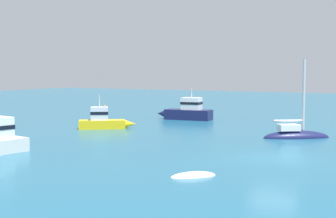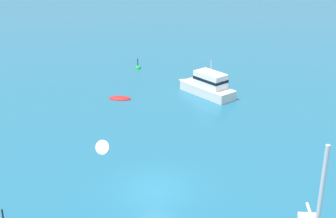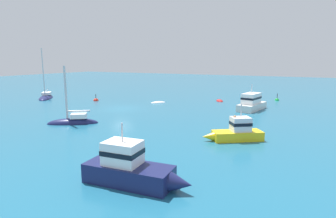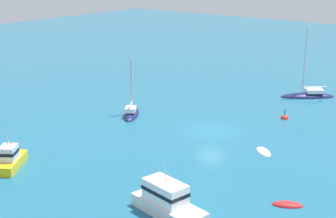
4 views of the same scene
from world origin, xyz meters
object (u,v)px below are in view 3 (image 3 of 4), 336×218
object	(u,v)px
skiff_1	(158,103)
mooring_buoy	(96,101)
yacht	(73,122)
channel_buoy	(277,100)
sailboat	(46,98)
motor_cruiser_1	(236,132)
skiff	(220,101)
powerboat	(131,169)
motor_cruiser	(252,103)

from	to	relation	value
skiff_1	mooring_buoy	distance (m)	9.44
yacht	mooring_buoy	distance (m)	14.86
yacht	channel_buoy	distance (m)	29.55
sailboat	channel_buoy	size ratio (longest dim) A/B	6.09
sailboat	motor_cruiser_1	size ratio (longest dim) A/B	1.89
skiff	skiff_1	size ratio (longest dim) A/B	0.96
yacht	skiff	bearing A→B (deg)	-146.15
mooring_buoy	skiff_1	bearing A→B (deg)	15.78
channel_buoy	mooring_buoy	xyz separation A→B (m)	(-23.69, -12.79, -0.01)
sailboat	channel_buoy	xyz separation A→B (m)	(32.58, 14.27, -0.09)
skiff	mooring_buoy	world-z (taller)	mooring_buoy
skiff_1	powerboat	size ratio (longest dim) A/B	0.40
skiff	motor_cruiser	bearing A→B (deg)	17.78
motor_cruiser	powerboat	size ratio (longest dim) A/B	1.17
yacht	motor_cruiser_1	bearing A→B (deg)	151.67
skiff	channel_buoy	distance (m)	8.76
motor_cruiser_1	skiff_1	world-z (taller)	motor_cruiser_1
skiff	yacht	bearing A→B (deg)	-51.54
skiff_1	mooring_buoy	bearing A→B (deg)	147.70
skiff_1	powerboat	xyz separation A→B (m)	(11.51, -23.16, 0.79)
skiff	skiff_1	world-z (taller)	skiff
skiff	yacht	distance (m)	22.00
motor_cruiser	sailboat	bearing A→B (deg)	109.16
skiff_1	powerboat	distance (m)	25.88
sailboat	channel_buoy	bearing A→B (deg)	72.82
skiff_1	powerboat	world-z (taller)	powerboat
skiff	powerboat	size ratio (longest dim) A/B	0.38
motor_cruiser	sailboat	distance (m)	31.10
powerboat	yacht	bearing A→B (deg)	141.70
skiff_1	channel_buoy	xyz separation A→B (m)	(14.60, 10.23, 0.01)
skiff	mooring_buoy	distance (m)	18.20
motor_cruiser	motor_cruiser_1	world-z (taller)	motor_cruiser
sailboat	motor_cruiser_1	world-z (taller)	sailboat
yacht	skiff_1	xyz separation A→B (m)	(0.87, 14.95, -0.14)
motor_cruiser_1	channel_buoy	distance (m)	23.54
powerboat	mooring_buoy	size ratio (longest dim) A/B	4.13
motor_cruiser	mooring_buoy	size ratio (longest dim) A/B	4.82
motor_cruiser_1	skiff_1	xyz separation A→B (m)	(-14.21, 13.31, -0.66)
mooring_buoy	channel_buoy	bearing A→B (deg)	28.37
sailboat	channel_buoy	distance (m)	35.57
skiff	motor_cruiser_1	world-z (taller)	motor_cruiser_1
motor_cruiser_1	skiff_1	size ratio (longest dim) A/B	1.96
sailboat	skiff_1	bearing A→B (deg)	61.85
motor_cruiser	powerboat	xyz separation A→B (m)	(-1.28, -23.61, -0.06)
motor_cruiser	mooring_buoy	distance (m)	22.10
sailboat	skiff_1	xyz separation A→B (m)	(17.98, 4.05, -0.11)
motor_cruiser_1	powerboat	distance (m)	10.22
sailboat	skiff	size ratio (longest dim) A/B	3.87
skiff_1	channel_buoy	bearing A→B (deg)	-13.09
yacht	channel_buoy	xyz separation A→B (m)	(15.47, 25.18, -0.13)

